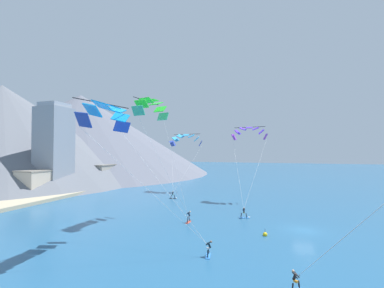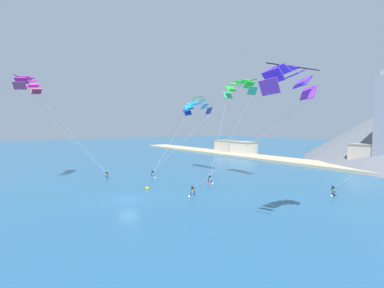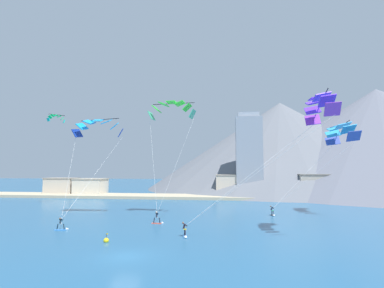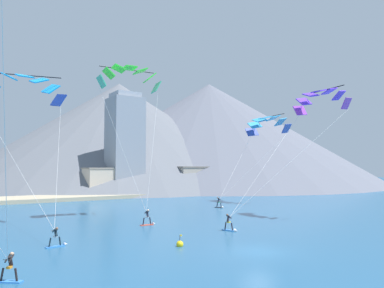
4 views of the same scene
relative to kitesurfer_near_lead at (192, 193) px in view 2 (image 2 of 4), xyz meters
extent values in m
plane|color=#23567F|center=(-3.97, -8.03, -0.50)|extent=(400.00, 400.00, 0.00)
cube|color=#337FDB|center=(-0.02, 0.22, -0.47)|extent=(0.77, 1.50, 0.07)
cylinder|color=#231E28|center=(-0.12, 0.60, -0.08)|extent=(0.17, 0.26, 0.72)
cylinder|color=#231E28|center=(0.07, -0.17, -0.08)|extent=(0.17, 0.26, 0.72)
cube|color=yellow|center=(-0.02, 0.22, 0.32)|extent=(0.35, 0.30, 0.12)
cylinder|color=#231E28|center=(-0.11, 0.19, 0.65)|extent=(0.44, 0.30, 0.62)
cylinder|color=#231E28|center=(-0.04, 0.33, 0.82)|extent=(0.52, 0.20, 0.40)
cylinder|color=#231E28|center=(0.02, 0.10, 0.82)|extent=(0.52, 0.20, 0.40)
cylinder|color=black|center=(0.16, 0.26, 0.79)|extent=(0.16, 0.51, 0.03)
sphere|color=brown|center=(-0.24, 0.16, 1.03)|extent=(0.22, 0.22, 0.22)
cone|color=white|center=(0.18, -0.63, -0.40)|extent=(0.42, 0.38, 0.36)
cube|color=#E54C33|center=(-5.13, 7.71, -0.47)|extent=(1.44, 0.45, 0.07)
cylinder|color=black|center=(-5.52, 7.71, -0.06)|extent=(0.25, 0.13, 0.76)
cylinder|color=black|center=(-4.73, 7.71, -0.06)|extent=(0.25, 0.13, 0.76)
cube|color=white|center=(-5.13, 7.71, 0.35)|extent=(0.24, 0.32, 0.12)
cylinder|color=black|center=(-5.13, 7.61, 0.70)|extent=(0.23, 0.44, 0.64)
cylinder|color=black|center=(-5.25, 7.70, 0.88)|extent=(0.09, 0.55, 0.42)
cylinder|color=black|center=(-5.00, 7.71, 0.88)|extent=(0.09, 0.55, 0.42)
cylinder|color=black|center=(-5.13, 7.89, 0.85)|extent=(0.52, 0.04, 0.03)
sphere|color=beige|center=(-5.12, 7.45, 1.09)|extent=(0.23, 0.23, 0.23)
cone|color=white|center=(-4.26, 7.72, -0.40)|extent=(0.30, 0.36, 0.36)
cube|color=#337FDB|center=(-16.00, 1.94, -0.47)|extent=(1.49, 0.68, 0.07)
cylinder|color=#14232D|center=(-16.39, 1.88, -0.09)|extent=(0.25, 0.15, 0.69)
cylinder|color=#14232D|center=(-15.61, 2.01, -0.09)|extent=(0.25, 0.15, 0.69)
cube|color=white|center=(-16.00, 1.94, 0.29)|extent=(0.27, 0.32, 0.12)
cylinder|color=#14232D|center=(-15.98, 1.83, 0.60)|extent=(0.28, 0.47, 0.58)
cylinder|color=#14232D|center=(-16.11, 1.91, 0.77)|extent=(0.16, 0.50, 0.38)
cylinder|color=#14232D|center=(-15.89, 1.95, 0.77)|extent=(0.16, 0.50, 0.38)
cylinder|color=black|center=(-16.03, 2.10, 0.74)|extent=(0.52, 0.12, 0.03)
sphere|color=brown|center=(-15.95, 1.65, 0.95)|extent=(0.21, 0.21, 0.21)
cone|color=white|center=(-15.15, 2.09, -0.40)|extent=(0.36, 0.41, 0.36)
cube|color=#337FDB|center=(-20.29, -5.91, -0.47)|extent=(1.40, 1.24, 0.07)
cylinder|color=black|center=(-19.98, -6.16, -0.10)|extent=(0.25, 0.23, 0.69)
cylinder|color=black|center=(-20.60, -5.66, -0.10)|extent=(0.25, 0.23, 0.69)
cube|color=orange|center=(-20.29, -5.91, 0.28)|extent=(0.35, 0.36, 0.12)
cylinder|color=black|center=(-20.24, -5.84, 0.60)|extent=(0.40, 0.43, 0.58)
cylinder|color=black|center=(-20.21, -5.99, 0.76)|extent=(0.37, 0.43, 0.38)
cylinder|color=black|center=(-20.39, -5.85, 0.76)|extent=(0.37, 0.43, 0.38)
cylinder|color=black|center=(-20.41, -6.06, 0.73)|extent=(0.43, 0.35, 0.03)
sphere|color=tan|center=(-20.15, -5.74, 0.95)|extent=(0.21, 0.21, 0.21)
cone|color=white|center=(-20.97, -5.37, -0.40)|extent=(0.46, 0.47, 0.36)
cube|color=black|center=(11.89, 17.10, -0.47)|extent=(0.63, 1.49, 0.07)
cylinder|color=black|center=(11.84, 17.49, -0.08)|extent=(0.15, 0.25, 0.71)
cylinder|color=black|center=(11.94, 16.70, -0.08)|extent=(0.15, 0.25, 0.71)
cube|color=#33B266|center=(11.89, 17.10, 0.31)|extent=(0.33, 0.27, 0.12)
cylinder|color=black|center=(11.78, 17.08, 0.63)|extent=(0.46, 0.27, 0.61)
cylinder|color=black|center=(11.86, 17.21, 0.81)|extent=(0.52, 0.15, 0.39)
cylinder|color=black|center=(11.89, 16.98, 0.81)|extent=(0.52, 0.15, 0.39)
cylinder|color=black|center=(12.06, 17.12, 0.78)|extent=(0.10, 0.52, 0.03)
sphere|color=brown|center=(11.61, 17.06, 0.99)|extent=(0.22, 0.22, 0.22)
cone|color=white|center=(12.01, 16.23, -0.40)|extent=(0.40, 0.35, 0.36)
cube|color=purple|center=(15.17, 4.00, 13.08)|extent=(1.71, 1.01, 1.46)
cube|color=#6730EF|center=(14.97, 3.16, 14.12)|extent=(1.72, 1.31, 1.29)
cube|color=#6730EF|center=(14.86, 2.00, 14.81)|extent=(1.73, 1.43, 0.94)
cube|color=#6730EF|center=(14.85, 0.67, 15.05)|extent=(1.73, 1.46, 0.47)
cube|color=#6730EF|center=(14.94, -0.66, 14.81)|extent=(1.72, 1.53, 0.94)
cube|color=#6730EF|center=(15.13, -1.81, 14.12)|extent=(1.71, 1.41, 1.29)
cube|color=purple|center=(15.37, -2.63, 13.08)|extent=(1.70, 1.11, 1.46)
cylinder|color=black|center=(15.60, 0.69, 15.21)|extent=(1.29, 6.70, 0.10)
cylinder|color=silver|center=(7.72, 2.26, 6.63)|extent=(15.16, 4.03, 11.68)
cylinder|color=silver|center=(7.83, -1.31, 6.63)|extent=(15.37, 3.17, 11.68)
cube|color=#3BB483|center=(-7.91, 14.57, 15.97)|extent=(0.97, 2.01, 1.40)
cube|color=#2EE030|center=(-7.02, 14.50, 17.10)|extent=(1.38, 2.05, 1.12)
cube|color=#2EE030|center=(-5.79, 14.38, 17.84)|extent=(1.63, 2.08, 0.69)
cube|color=#2EE030|center=(-4.39, 14.22, 18.10)|extent=(1.70, 2.09, 0.17)
cube|color=#2EE030|center=(-2.98, 14.06, 17.84)|extent=(1.67, 2.08, 0.69)
cube|color=#2EE030|center=(-1.76, 13.90, 17.10)|extent=(1.45, 2.05, 1.12)
cube|color=#3BB483|center=(-0.88, 13.77, 15.97)|extent=(1.06, 2.01, 1.40)
cylinder|color=black|center=(-4.29, 15.09, 18.07)|extent=(7.23, 0.72, 0.10)
cylinder|color=silver|center=(-6.66, 11.23, 8.07)|extent=(3.09, 6.73, 14.46)
cylinder|color=silver|center=(-2.87, 10.80, 8.07)|extent=(4.55, 5.87, 14.46)
cube|color=navy|center=(-20.46, 13.50, 13.11)|extent=(1.24, 1.89, 1.67)
cube|color=#149BE6|center=(-19.47, 13.23, 14.20)|extent=(1.51, 1.91, 1.50)
cube|color=#149BE6|center=(-18.17, 13.09, 14.91)|extent=(1.57, 1.92, 1.15)
cube|color=#149BE6|center=(-16.69, 13.11, 15.16)|extent=(1.66, 1.92, 0.66)
cube|color=#149BE6|center=(-15.23, 13.28, 14.91)|extent=(1.79, 1.90, 1.15)
cube|color=#149BE6|center=(-13.95, 13.57, 14.20)|extent=(1.72, 1.88, 1.50)
cube|color=navy|center=(-13.01, 13.96, 13.11)|extent=(1.46, 1.85, 1.67)
cylinder|color=black|center=(-16.74, 13.91, 15.41)|extent=(7.51, 1.88, 0.10)
cylinder|color=silver|center=(-18.41, 7.89, 6.60)|extent=(4.79, 11.61, 11.74)
cylinder|color=silver|center=(-14.36, 8.14, 6.60)|extent=(3.36, 12.11, 11.74)
cube|color=#A03C65|center=(-23.12, -19.43, 16.61)|extent=(1.52, 2.15, 1.29)
cube|color=#DE26A5|center=(-23.92, -19.09, 17.61)|extent=(1.83, 2.28, 1.03)
cube|color=#DE26A5|center=(-24.97, -18.62, 18.26)|extent=(2.03, 2.36, 0.66)
cube|color=#DE26A5|center=(-26.15, -18.06, 18.48)|extent=(2.09, 2.37, 0.21)
cube|color=#DE26A5|center=(-27.32, -17.49, 18.26)|extent=(2.08, 2.34, 0.66)
cube|color=#DE26A5|center=(-28.34, -16.96, 17.61)|extent=(1.93, 2.24, 1.03)
cube|color=#A03C65|center=(-29.10, -16.54, 16.61)|extent=(1.65, 2.09, 1.29)
cylinder|color=black|center=(-26.53, -18.86, 18.44)|extent=(6.36, 2.79, 0.10)
cylinder|color=silver|center=(-21.62, -12.79, 8.38)|extent=(2.46, 13.50, 15.30)
cylinder|color=silver|center=(-24.88, -11.22, 8.38)|extent=(8.98, 10.36, 15.30)
cylinder|color=silver|center=(18.03, 15.46, 6.08)|extent=(11.98, 3.34, 10.63)
cube|color=#13C3AD|center=(-30.79, 26.77, 17.44)|extent=(0.81, 0.85, 0.79)
cube|color=#0BCF64|center=(-31.09, 26.52, 18.04)|extent=(0.96, 1.02, 0.72)
cube|color=#0BCF64|center=(-31.49, 26.07, 18.44)|extent=(1.06, 1.09, 0.53)
cube|color=#0BCF64|center=(-31.90, 25.51, 18.58)|extent=(1.10, 1.08, 0.26)
cube|color=#0BCF64|center=(-32.28, 24.92, 18.44)|extent=(1.09, 1.02, 0.53)
cube|color=#0BCF64|center=(-32.56, 24.39, 18.04)|extent=(1.04, 0.88, 0.72)
cube|color=#13C3AD|center=(-32.68, 24.02, 17.44)|extent=(0.93, 0.66, 0.79)
cylinder|color=black|center=(-31.61, 25.30, 18.64)|extent=(2.40, 2.45, 0.10)
sphere|color=yellow|center=(-7.80, -3.26, -0.35)|extent=(0.56, 0.56, 0.56)
cylinder|color=black|center=(-7.80, -3.26, 0.15)|extent=(0.04, 0.04, 0.44)
cube|color=yellow|center=(-7.71, -3.26, 0.33)|extent=(0.18, 0.01, 0.12)
cube|color=tan|center=(-3.97, 44.86, -0.15)|extent=(180.00, 10.00, 0.70)
cube|color=beige|center=(-43.55, 48.08, 1.87)|extent=(8.27, 5.23, 4.75)
cube|color=gray|center=(-43.55, 48.08, 4.39)|extent=(8.60, 5.44, 0.30)
cube|color=beige|center=(-34.62, 48.13, 1.80)|extent=(8.11, 6.27, 4.61)
cube|color=gray|center=(-34.62, 48.13, 4.25)|extent=(8.43, 6.52, 0.30)
cube|color=beige|center=(4.94, 48.75, 2.38)|extent=(7.17, 5.47, 5.77)
cube|color=gray|center=(4.94, 48.75, 5.42)|extent=(7.46, 5.69, 0.30)
camera|label=1|loc=(-41.16, -4.49, 10.03)|focal=24.00mm
camera|label=2|loc=(29.83, -21.41, 9.52)|focal=24.00mm
camera|label=3|loc=(5.11, -33.76, 7.09)|focal=28.00mm
camera|label=4|loc=(-23.47, -28.49, 5.70)|focal=35.00mm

